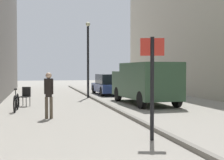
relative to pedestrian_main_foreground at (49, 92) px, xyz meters
name	(u,v)px	position (x,y,z in m)	size (l,w,h in m)	color
ground_plane	(78,110)	(1.33, 2.12, -0.97)	(80.00, 80.00, 0.00)	gray
kerb_strip	(113,108)	(2.91, 2.12, -0.91)	(0.16, 40.00, 0.12)	slate
pedestrian_main_foreground	(49,92)	(0.00, 0.00, 0.00)	(0.33, 0.22, 1.68)	brown
delivery_van	(145,82)	(5.03, 4.00, 0.19)	(2.21, 5.42, 2.12)	#335138
parked_car	(109,85)	(4.60, 10.64, -0.26)	(1.89, 4.22, 1.45)	navy
street_sign_post	(152,79)	(2.40, -4.28, 0.58)	(0.59, 0.19, 2.60)	black
lamp_post	(88,55)	(2.74, 8.32, 1.75)	(0.28, 0.28, 4.76)	black
bicycle_leaning	(16,102)	(-1.28, 2.52, -0.59)	(0.15, 1.77, 0.98)	black
cafe_chair_near_window	(25,95)	(-0.96, 4.30, -0.42)	(0.59, 0.59, 0.94)	black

